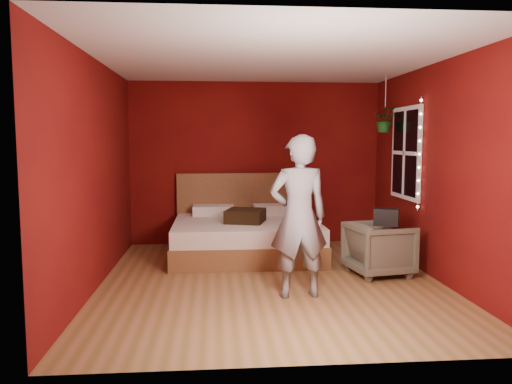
{
  "coord_description": "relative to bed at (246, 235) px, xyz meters",
  "views": [
    {
      "loc": [
        -0.66,
        -5.78,
        1.68
      ],
      "look_at": [
        -0.14,
        0.4,
        1.03
      ],
      "focal_mm": 35.0,
      "sensor_mm": 36.0,
      "label": 1
    }
  ],
  "objects": [
    {
      "name": "bed",
      "position": [
        0.0,
        0.0,
        0.0
      ],
      "size": [
        2.09,
        1.78,
        1.15
      ],
      "color": "brown",
      "rests_on": "ground"
    },
    {
      "name": "room_walls",
      "position": [
        0.21,
        -1.41,
        1.38
      ],
      "size": [
        4.04,
        4.54,
        2.62
      ],
      "color": "#610F0A",
      "rests_on": "ground"
    },
    {
      "name": "throw_pillow",
      "position": [
        -0.02,
        -0.24,
        0.31
      ],
      "size": [
        0.63,
        0.63,
        0.18
      ],
      "primitive_type": "cube",
      "rotation": [
        0.0,
        0.0,
        -0.28
      ],
      "color": "black",
      "rests_on": "bed"
    },
    {
      "name": "person",
      "position": [
        0.44,
        -2.01,
        0.57
      ],
      "size": [
        0.67,
        0.47,
        1.74
      ],
      "primitive_type": "imported",
      "rotation": [
        0.0,
        0.0,
        3.24
      ],
      "color": "slate",
      "rests_on": "ground"
    },
    {
      "name": "armchair",
      "position": [
        1.59,
        -1.23,
        0.03
      ],
      "size": [
        0.84,
        0.82,
        0.66
      ],
      "primitive_type": "imported",
      "rotation": [
        0.0,
        0.0,
        1.76
      ],
      "color": "#5D5949",
      "rests_on": "ground"
    },
    {
      "name": "window",
      "position": [
        2.18,
        -0.51,
        1.2
      ],
      "size": [
        0.05,
        0.97,
        1.27
      ],
      "color": "white",
      "rests_on": "room_walls"
    },
    {
      "name": "handbag",
      "position": [
        1.6,
        -1.44,
        0.46
      ],
      "size": [
        0.32,
        0.24,
        0.2
      ],
      "primitive_type": "cube",
      "rotation": [
        0.0,
        0.0,
        -0.41
      ],
      "color": "black",
      "rests_on": "armchair"
    },
    {
      "name": "floor",
      "position": [
        0.21,
        -1.41,
        -0.3
      ],
      "size": [
        4.5,
        4.5,
        0.0
      ],
      "primitive_type": "plane",
      "color": "#93603A",
      "rests_on": "ground"
    },
    {
      "name": "hanging_plant",
      "position": [
        2.03,
        -0.05,
        1.67
      ],
      "size": [
        0.39,
        0.36,
        0.81
      ],
      "color": "silver",
      "rests_on": "room_walls"
    },
    {
      "name": "fairy_lights",
      "position": [
        2.15,
        -1.03,
        1.2
      ],
      "size": [
        0.04,
        0.04,
        1.45
      ],
      "color": "silver",
      "rests_on": "room_walls"
    }
  ]
}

